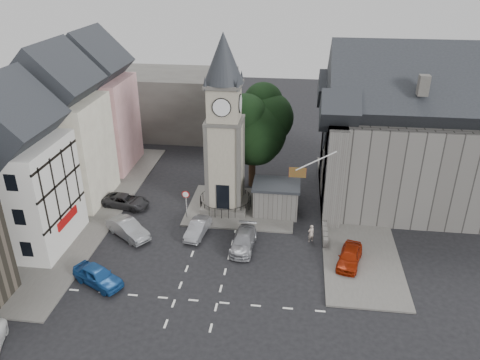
# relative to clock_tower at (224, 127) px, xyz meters

# --- Properties ---
(ground) EXTENTS (120.00, 120.00, 0.00)m
(ground) POSITION_rel_clock_tower_xyz_m (0.00, -7.99, -8.12)
(ground) COLOR black
(ground) RESTS_ON ground
(pavement_west) EXTENTS (6.00, 30.00, 0.14)m
(pavement_west) POSITION_rel_clock_tower_xyz_m (-12.50, -1.99, -8.05)
(pavement_west) COLOR #595651
(pavement_west) RESTS_ON ground
(pavement_east) EXTENTS (6.00, 26.00, 0.14)m
(pavement_east) POSITION_rel_clock_tower_xyz_m (12.00, 0.01, -8.05)
(pavement_east) COLOR #595651
(pavement_east) RESTS_ON ground
(central_island) EXTENTS (10.00, 8.00, 0.16)m
(central_island) POSITION_rel_clock_tower_xyz_m (1.50, 0.01, -8.04)
(central_island) COLOR #595651
(central_island) RESTS_ON ground
(road_markings) EXTENTS (20.00, 8.00, 0.01)m
(road_markings) POSITION_rel_clock_tower_xyz_m (0.00, -13.49, -8.12)
(road_markings) COLOR silver
(road_markings) RESTS_ON ground
(clock_tower) EXTENTS (4.86, 4.86, 16.25)m
(clock_tower) POSITION_rel_clock_tower_xyz_m (0.00, 0.00, 0.00)
(clock_tower) COLOR #4C4944
(clock_tower) RESTS_ON ground
(stone_shelter) EXTENTS (4.30, 3.30, 3.08)m
(stone_shelter) POSITION_rel_clock_tower_xyz_m (4.80, -0.49, -6.57)
(stone_shelter) COLOR #5C5955
(stone_shelter) RESTS_ON ground
(town_tree) EXTENTS (7.20, 7.20, 10.80)m
(town_tree) POSITION_rel_clock_tower_xyz_m (2.00, 5.01, -1.15)
(town_tree) COLOR black
(town_tree) RESTS_ON ground
(warning_sign_post) EXTENTS (0.70, 0.19, 2.85)m
(warning_sign_post) POSITION_rel_clock_tower_xyz_m (-3.20, -2.56, -6.09)
(warning_sign_post) COLOR black
(warning_sign_post) RESTS_ON ground
(terrace_pink) EXTENTS (8.10, 7.60, 12.80)m
(terrace_pink) POSITION_rel_clock_tower_xyz_m (-15.50, 8.01, -1.54)
(terrace_pink) COLOR tan
(terrace_pink) RESTS_ON ground
(terrace_cream) EXTENTS (8.10, 7.60, 12.80)m
(terrace_cream) POSITION_rel_clock_tower_xyz_m (-15.50, 0.01, -1.54)
(terrace_cream) COLOR beige
(terrace_cream) RESTS_ON ground
(terrace_tudor) EXTENTS (8.10, 7.60, 12.00)m
(terrace_tudor) POSITION_rel_clock_tower_xyz_m (-15.50, -7.99, -1.93)
(terrace_tudor) COLOR silver
(terrace_tudor) RESTS_ON ground
(backdrop_west) EXTENTS (20.00, 10.00, 8.00)m
(backdrop_west) POSITION_rel_clock_tower_xyz_m (-12.00, 20.01, -4.12)
(backdrop_west) COLOR #4C4944
(backdrop_west) RESTS_ON ground
(east_building) EXTENTS (14.40, 11.40, 12.60)m
(east_building) POSITION_rel_clock_tower_xyz_m (15.59, 3.01, -1.86)
(east_building) COLOR #5C5955
(east_building) RESTS_ON ground
(east_boundary_wall) EXTENTS (0.40, 16.00, 0.90)m
(east_boundary_wall) POSITION_rel_clock_tower_xyz_m (9.20, 2.01, -7.67)
(east_boundary_wall) COLOR #5C5955
(east_boundary_wall) RESTS_ON ground
(flagpole) EXTENTS (3.68, 0.10, 2.74)m
(flagpole) POSITION_rel_clock_tower_xyz_m (8.00, -3.99, -1.12)
(flagpole) COLOR white
(flagpole) RESTS_ON ground
(car_west_blue) EXTENTS (4.48, 3.39, 1.42)m
(car_west_blue) POSITION_rel_clock_tower_xyz_m (-7.50, -12.55, -7.41)
(car_west_blue) COLOR #1A4C92
(car_west_blue) RESTS_ON ground
(car_west_silver) EXTENTS (4.57, 3.88, 1.48)m
(car_west_silver) POSITION_rel_clock_tower_xyz_m (-7.50, -6.08, -7.38)
(car_west_silver) COLOR gray
(car_west_silver) RESTS_ON ground
(car_west_grey) EXTENTS (4.74, 2.78, 1.24)m
(car_west_grey) POSITION_rel_clock_tower_xyz_m (-9.45, -1.11, -7.50)
(car_west_grey) COLOR #2C2C2E
(car_west_grey) RESTS_ON ground
(car_island_silver) EXTENTS (1.87, 3.98, 1.26)m
(car_island_silver) POSITION_rel_clock_tower_xyz_m (-1.63, -5.09, -7.49)
(car_island_silver) COLOR gray
(car_island_silver) RESTS_ON ground
(car_island_east) EXTENTS (2.06, 4.56, 1.30)m
(car_island_east) POSITION_rel_clock_tower_xyz_m (2.50, -6.55, -7.47)
(car_island_east) COLOR #94959B
(car_island_east) RESTS_ON ground
(car_east_red) EXTENTS (2.54, 4.27, 1.36)m
(car_east_red) POSITION_rel_clock_tower_xyz_m (10.97, -7.73, -7.44)
(car_east_red) COLOR #992108
(car_east_red) RESTS_ON ground
(pedestrian) EXTENTS (0.69, 0.62, 1.59)m
(pedestrian) POSITION_rel_clock_tower_xyz_m (8.00, -4.93, -7.32)
(pedestrian) COLOR #B09F92
(pedestrian) RESTS_ON ground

